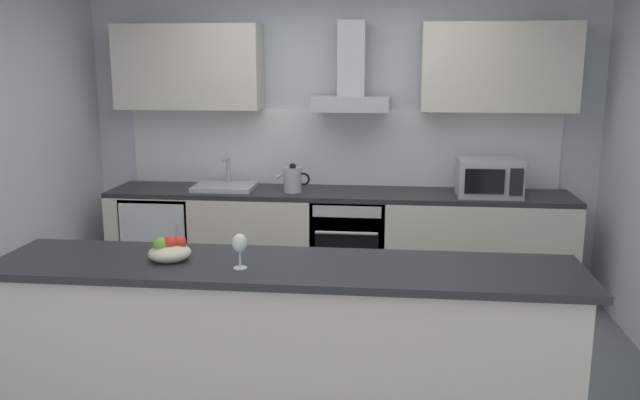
# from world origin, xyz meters

# --- Properties ---
(ground) EXTENTS (5.35, 4.59, 0.02)m
(ground) POSITION_xyz_m (0.00, 0.00, -0.01)
(ground) COLOR slate
(wall_back) EXTENTS (5.35, 0.12, 2.60)m
(wall_back) POSITION_xyz_m (0.00, 1.86, 1.30)
(wall_back) COLOR silver
(wall_back) RESTS_ON ground
(backsplash_tile) EXTENTS (3.70, 0.02, 0.66)m
(backsplash_tile) POSITION_xyz_m (0.00, 1.78, 1.23)
(backsplash_tile) COLOR white
(counter_back) EXTENTS (3.83, 0.60, 0.90)m
(counter_back) POSITION_xyz_m (0.00, 1.48, 0.45)
(counter_back) COLOR beige
(counter_back) RESTS_ON ground
(counter_island) EXTENTS (3.01, 0.64, 0.94)m
(counter_island) POSITION_xyz_m (-0.09, -0.67, 0.48)
(counter_island) COLOR beige
(counter_island) RESTS_ON ground
(upper_cabinets) EXTENTS (3.78, 0.32, 0.70)m
(upper_cabinets) POSITION_xyz_m (0.00, 1.63, 1.91)
(upper_cabinets) COLOR beige
(oven) EXTENTS (0.60, 0.62, 0.80)m
(oven) POSITION_xyz_m (0.10, 1.45, 0.46)
(oven) COLOR slate
(oven) RESTS_ON ground
(refrigerator) EXTENTS (0.58, 0.60, 0.85)m
(refrigerator) POSITION_xyz_m (-1.50, 1.45, 0.43)
(refrigerator) COLOR white
(refrigerator) RESTS_ON ground
(microwave) EXTENTS (0.50, 0.38, 0.30)m
(microwave) POSITION_xyz_m (1.22, 1.42, 1.05)
(microwave) COLOR #B7BABC
(microwave) RESTS_ON counter_back
(sink) EXTENTS (0.50, 0.40, 0.26)m
(sink) POSITION_xyz_m (-0.95, 1.46, 0.93)
(sink) COLOR silver
(sink) RESTS_ON counter_back
(kettle) EXTENTS (0.29, 0.15, 0.24)m
(kettle) POSITION_xyz_m (-0.37, 1.42, 1.01)
(kettle) COLOR #B7BABC
(kettle) RESTS_ON counter_back
(range_hood) EXTENTS (0.62, 0.45, 0.72)m
(range_hood) POSITION_xyz_m (0.10, 1.58, 1.79)
(range_hood) COLOR #B7BABC
(wine_glass) EXTENTS (0.08, 0.08, 0.18)m
(wine_glass) POSITION_xyz_m (-0.29, -0.78, 1.06)
(wine_glass) COLOR silver
(wine_glass) RESTS_ON counter_island
(fruit_bowl) EXTENTS (0.22, 0.22, 0.13)m
(fruit_bowl) POSITION_xyz_m (-0.69, -0.67, 0.99)
(fruit_bowl) COLOR beige
(fruit_bowl) RESTS_ON counter_island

